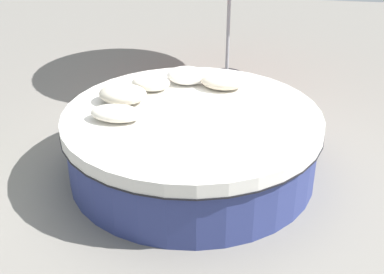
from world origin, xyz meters
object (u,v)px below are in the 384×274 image
(throw_pillow_3, at_px, (123,94))
(throw_pillow_0, at_px, (223,81))
(throw_pillow_1, at_px, (187,75))
(throw_pillow_2, at_px, (151,83))
(throw_pillow_4, at_px, (116,113))
(round_bed, at_px, (192,142))

(throw_pillow_3, bearing_deg, throw_pillow_0, -151.02)
(throw_pillow_0, height_order, throw_pillow_3, throw_pillow_3)
(throw_pillow_0, relative_size, throw_pillow_1, 1.08)
(throw_pillow_1, height_order, throw_pillow_3, throw_pillow_1)
(throw_pillow_2, relative_size, throw_pillow_4, 0.84)
(throw_pillow_3, bearing_deg, round_bed, 169.83)
(throw_pillow_1, distance_m, throw_pillow_3, 0.82)
(throw_pillow_4, bearing_deg, throw_pillow_1, -115.41)
(throw_pillow_0, bearing_deg, throw_pillow_2, 12.43)
(throw_pillow_1, bearing_deg, round_bed, 104.20)
(throw_pillow_0, bearing_deg, throw_pillow_3, 28.98)
(round_bed, relative_size, throw_pillow_3, 5.23)
(throw_pillow_2, distance_m, throw_pillow_3, 0.42)
(round_bed, height_order, throw_pillow_2, throw_pillow_2)
(throw_pillow_3, xyz_separation_m, throw_pillow_4, (-0.06, 0.41, -0.02))
(round_bed, xyz_separation_m, throw_pillow_2, (0.53, -0.49, 0.41))
(throw_pillow_2, bearing_deg, throw_pillow_0, -167.57)
(round_bed, relative_size, throw_pillow_4, 5.19)
(round_bed, bearing_deg, throw_pillow_4, 22.65)
(round_bed, distance_m, throw_pillow_4, 0.83)
(throw_pillow_0, distance_m, throw_pillow_3, 1.09)
(round_bed, bearing_deg, throw_pillow_0, -108.62)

